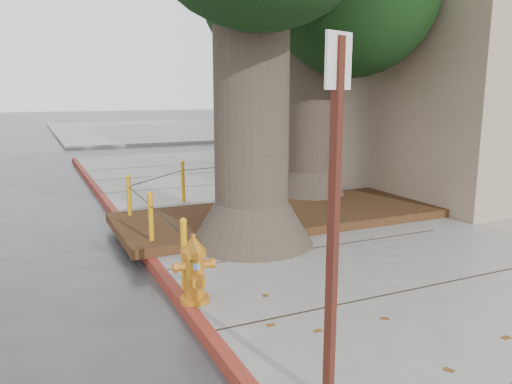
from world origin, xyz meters
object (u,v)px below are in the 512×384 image
Objects in this scene: car_silver at (248,134)px; car_red at (298,133)px; signpost at (334,206)px; fire_hydrant at (194,269)px.

car_red is at bearing -105.07° from car_silver.
car_silver is 0.93× the size of car_red.
car_silver is 2.52m from car_red.
signpost is 21.72m from car_red.
fire_hydrant is 0.29× the size of signpost.
car_silver is (8.47, 17.64, -0.00)m from fire_hydrant.
signpost is at bearing 148.73° from car_red.
car_red reaches higher than fire_hydrant.
car_silver is at bearing 69.21° from fire_hydrant.
car_red is (10.43, 19.02, -1.20)m from signpost.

